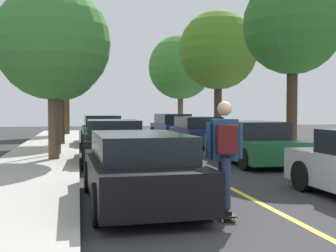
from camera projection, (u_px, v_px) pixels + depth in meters
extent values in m
plane|color=#2D2D30|center=(319.00, 233.00, 5.92)|extent=(80.00, 80.00, 0.00)
cube|color=gold|center=(223.00, 184.00, 9.84)|extent=(0.12, 39.20, 0.01)
cube|color=black|center=(139.00, 176.00, 7.76)|extent=(1.85, 4.14, 0.64)
cube|color=black|center=(139.00, 146.00, 7.70)|extent=(1.60, 2.68, 0.46)
cylinder|color=black|center=(205.00, 199.00, 6.65)|extent=(0.24, 0.65, 0.64)
cylinder|color=black|center=(100.00, 204.00, 6.28)|extent=(0.24, 0.65, 0.64)
cylinder|color=black|center=(166.00, 174.00, 9.26)|extent=(0.24, 0.65, 0.64)
cylinder|color=black|center=(90.00, 177.00, 8.89)|extent=(0.24, 0.65, 0.64)
cube|color=black|center=(113.00, 147.00, 13.72)|extent=(1.90, 4.27, 0.67)
cube|color=black|center=(113.00, 128.00, 13.60)|extent=(1.64, 2.66, 0.53)
cylinder|color=black|center=(144.00, 157.00, 12.48)|extent=(0.24, 0.65, 0.64)
cylinder|color=black|center=(86.00, 158.00, 12.19)|extent=(0.24, 0.65, 0.64)
cylinder|color=black|center=(134.00, 149.00, 15.26)|extent=(0.24, 0.65, 0.64)
cylinder|color=black|center=(87.00, 149.00, 14.97)|extent=(0.24, 0.65, 0.64)
cube|color=#1E5B33|center=(102.00, 134.00, 20.29)|extent=(1.83, 4.59, 0.75)
cube|color=black|center=(102.00, 121.00, 20.29)|extent=(1.59, 2.69, 0.50)
cylinder|color=black|center=(123.00, 141.00, 18.94)|extent=(0.23, 0.64, 0.64)
cylinder|color=black|center=(85.00, 142.00, 18.58)|extent=(0.23, 0.64, 0.64)
cylinder|color=black|center=(116.00, 137.00, 22.02)|extent=(0.23, 0.64, 0.64)
cylinder|color=black|center=(83.00, 137.00, 21.67)|extent=(0.23, 0.64, 0.64)
cylinder|color=black|center=(303.00, 176.00, 8.96)|extent=(0.23, 0.64, 0.64)
cube|color=#1E5B33|center=(251.00, 147.00, 13.79)|extent=(1.76, 4.67, 0.62)
cube|color=black|center=(250.00, 129.00, 13.79)|extent=(1.54, 2.71, 0.53)
cylinder|color=black|center=(212.00, 149.00, 15.24)|extent=(0.23, 0.64, 0.64)
cylinder|color=black|center=(254.00, 148.00, 15.55)|extent=(0.23, 0.64, 0.64)
cylinder|color=black|center=(246.00, 159.00, 12.05)|extent=(0.23, 0.64, 0.64)
cylinder|color=black|center=(298.00, 158.00, 12.36)|extent=(0.23, 0.64, 0.64)
cube|color=navy|center=(198.00, 135.00, 19.90)|extent=(1.89, 4.18, 0.66)
cube|color=black|center=(198.00, 122.00, 19.92)|extent=(1.66, 2.73, 0.54)
cylinder|color=black|center=(173.00, 138.00, 21.10)|extent=(0.23, 0.64, 0.64)
cylinder|color=black|center=(207.00, 137.00, 21.44)|extent=(0.23, 0.64, 0.64)
cylinder|color=black|center=(187.00, 142.00, 18.39)|extent=(0.23, 0.64, 0.64)
cylinder|color=black|center=(225.00, 141.00, 18.73)|extent=(0.23, 0.64, 0.64)
cube|color=navy|center=(172.00, 130.00, 25.39)|extent=(1.86, 4.63, 0.71)
cube|color=black|center=(172.00, 119.00, 25.36)|extent=(1.62, 3.08, 0.57)
cylinder|color=black|center=(153.00, 132.00, 26.76)|extent=(0.23, 0.64, 0.64)
cylinder|color=black|center=(179.00, 132.00, 27.13)|extent=(0.23, 0.64, 0.64)
cylinder|color=black|center=(164.00, 135.00, 23.66)|extent=(0.23, 0.64, 0.64)
cylinder|color=black|center=(193.00, 135.00, 24.02)|extent=(0.23, 0.64, 0.64)
cylinder|color=brown|center=(54.00, 115.00, 13.67)|extent=(0.34, 0.34, 2.76)
sphere|color=#3D7F33|center=(53.00, 42.00, 13.58)|extent=(3.64, 3.64, 3.64)
cylinder|color=#4C3823|center=(61.00, 114.00, 19.67)|extent=(0.29, 0.29, 2.72)
sphere|color=#3D7F33|center=(61.00, 61.00, 19.58)|extent=(3.59, 3.59, 3.59)
cylinder|color=#4C3823|center=(66.00, 108.00, 27.62)|extent=(0.42, 0.42, 3.30)
sphere|color=olive|center=(66.00, 68.00, 27.53)|extent=(3.06, 3.06, 3.06)
cylinder|color=#3D2D1E|center=(292.00, 107.00, 14.89)|extent=(0.37, 0.37, 3.30)
sphere|color=#2D6B28|center=(293.00, 25.00, 14.79)|extent=(3.41, 3.41, 3.41)
cylinder|color=#3D2D1E|center=(218.00, 107.00, 22.81)|extent=(0.41, 0.41, 3.46)
sphere|color=#4C7A23|center=(218.00, 50.00, 22.70)|extent=(4.16, 4.16, 4.16)
cylinder|color=brown|center=(180.00, 110.00, 31.23)|extent=(0.38, 0.38, 3.05)
sphere|color=#3D7F33|center=(180.00, 67.00, 31.11)|extent=(4.64, 4.64, 4.64)
cylinder|color=#B2140F|center=(320.00, 154.00, 12.56)|extent=(0.20, 0.20, 0.55)
sphere|color=#B2140F|center=(320.00, 142.00, 12.55)|extent=(0.18, 0.18, 0.18)
cylinder|color=#38383D|center=(59.00, 87.00, 15.26)|extent=(0.12, 0.12, 4.75)
cube|color=#EAE5C6|center=(58.00, 16.00, 15.16)|extent=(0.36, 0.24, 0.20)
cube|color=black|center=(224.00, 211.00, 6.84)|extent=(0.33, 0.86, 0.02)
cylinder|color=beige|center=(214.00, 210.00, 7.17)|extent=(0.03, 0.06, 0.06)
cylinder|color=beige|center=(226.00, 210.00, 7.19)|extent=(0.03, 0.06, 0.06)
cylinder|color=beige|center=(222.00, 221.00, 6.49)|extent=(0.03, 0.06, 0.06)
cylinder|color=beige|center=(235.00, 220.00, 6.51)|extent=(0.03, 0.06, 0.06)
cube|color=#99999E|center=(220.00, 208.00, 7.18)|extent=(0.10, 0.05, 0.02)
cube|color=#99999E|center=(229.00, 218.00, 6.50)|extent=(0.10, 0.05, 0.02)
cube|color=black|center=(221.00, 205.00, 7.06)|extent=(0.13, 0.27, 0.06)
cube|color=black|center=(227.00, 212.00, 6.62)|extent=(0.13, 0.27, 0.06)
cylinder|color=#283351|center=(223.00, 180.00, 6.94)|extent=(0.17, 0.17, 0.80)
cylinder|color=#283351|center=(226.00, 183.00, 6.70)|extent=(0.17, 0.17, 0.80)
cube|color=navy|center=(224.00, 140.00, 6.79)|extent=(0.43, 0.27, 0.65)
sphere|color=tan|center=(225.00, 108.00, 6.78)|extent=(0.23, 0.23, 0.23)
cylinder|color=navy|center=(209.00, 141.00, 6.78)|extent=(0.10, 0.10, 0.58)
cylinder|color=navy|center=(240.00, 140.00, 6.81)|extent=(0.10, 0.10, 0.58)
cube|color=#4C1414|center=(227.00, 139.00, 6.59)|extent=(0.32, 0.22, 0.44)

